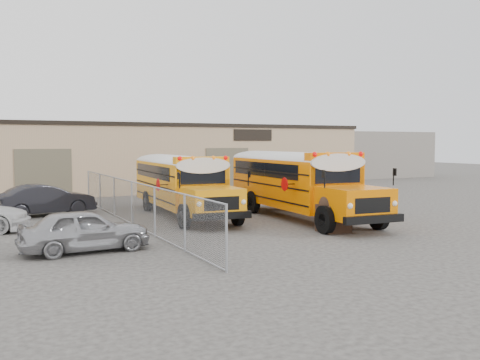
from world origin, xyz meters
name	(u,v)px	position (x,y,z in m)	size (l,w,h in m)	color
ground	(296,225)	(0.00, 0.00, 0.00)	(120.00, 120.00, 0.00)	#393734
warehouse	(149,156)	(0.00, 19.99, 2.37)	(30.20, 10.20, 4.67)	tan
chainlink_fence	(132,203)	(-6.00, 3.00, 0.90)	(0.07, 18.07, 1.81)	#979AA0
distant_building_right	(368,154)	(24.00, 24.00, 2.20)	(10.00, 8.00, 4.40)	gray
school_bus_left	(151,173)	(-2.73, 10.88, 1.63)	(3.21, 9.77, 2.82)	#FF9A0B
school_bus_right	(242,172)	(1.66, 8.13, 1.74)	(3.45, 10.44, 3.01)	orange
tarp_bundle	(334,211)	(0.32, -2.07, 0.80)	(1.14, 1.14, 1.56)	black
car_silver	(85,230)	(-8.75, -1.59, 0.67)	(1.58, 3.93, 1.34)	#A2A3A7
car_dark	(46,200)	(-8.78, 7.70, 0.72)	(1.53, 4.38, 1.44)	black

